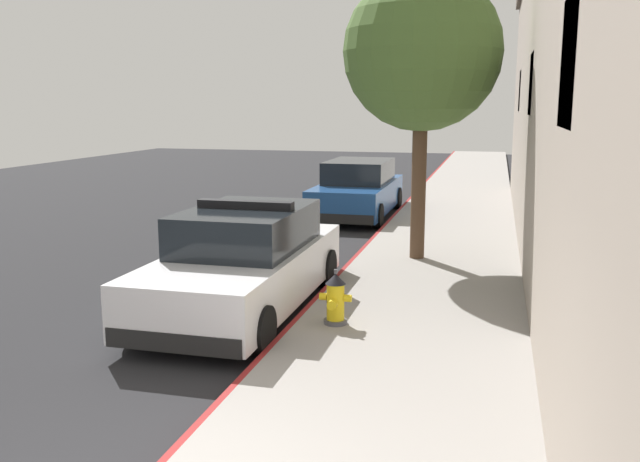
% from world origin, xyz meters
% --- Properties ---
extents(ground_plane, '(32.58, 60.00, 0.20)m').
position_xyz_m(ground_plane, '(-4.46, 10.00, -0.10)').
color(ground_plane, '#232326').
extents(sidewalk_pavement, '(3.09, 60.00, 0.15)m').
position_xyz_m(sidewalk_pavement, '(1.54, 10.00, 0.08)').
color(sidewalk_pavement, gray).
rests_on(sidewalk_pavement, ground).
extents(curb_painted_edge, '(0.08, 60.00, 0.15)m').
position_xyz_m(curb_painted_edge, '(-0.04, 10.00, 0.08)').
color(curb_painted_edge, maroon).
rests_on(curb_painted_edge, ground).
extents(police_cruiser, '(1.94, 4.84, 1.68)m').
position_xyz_m(police_cruiser, '(-1.05, 5.40, 0.74)').
color(police_cruiser, white).
rests_on(police_cruiser, ground).
extents(parked_car_silver_ahead, '(1.94, 4.84, 1.56)m').
position_xyz_m(parked_car_silver_ahead, '(-1.13, 14.48, 0.74)').
color(parked_car_silver_ahead, navy).
rests_on(parked_car_silver_ahead, ground).
extents(fire_hydrant, '(0.44, 0.40, 0.76)m').
position_xyz_m(fire_hydrant, '(0.54, 4.63, 0.50)').
color(fire_hydrant, '#4C4C51').
rests_on(fire_hydrant, sidewalk_pavement).
extents(street_tree, '(2.94, 2.94, 5.37)m').
position_xyz_m(street_tree, '(1.14, 8.99, 4.04)').
color(street_tree, brown).
rests_on(street_tree, sidewalk_pavement).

